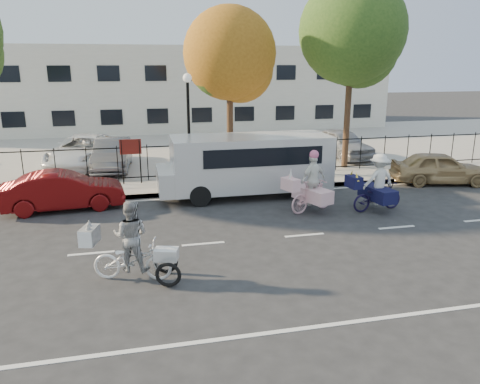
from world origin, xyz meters
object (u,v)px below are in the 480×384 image
object	(u,v)px
lot_car_b	(84,151)
red_sedan	(63,191)
bull_bike	(377,188)
white_van	(247,163)
lot_car_c	(112,154)
lot_car_d	(342,143)
lamppost	(188,108)
zebra_trike	(132,250)
gold_sedan	(440,168)
unicorn_bike	(312,189)

from	to	relation	value
lot_car_b	red_sedan	bearing A→B (deg)	-76.45
bull_bike	white_van	distance (m)	4.76
white_van	lot_car_c	distance (m)	7.22
lot_car_d	lamppost	bearing A→B (deg)	-166.22
lot_car_d	white_van	bearing A→B (deg)	-146.49
bull_bike	white_van	xyz separation A→B (m)	(-3.83, 2.78, 0.47)
zebra_trike	lot_car_c	size ratio (longest dim) A/B	0.53
gold_sedan	lot_car_d	xyz separation A→B (m)	(-1.90, 5.43, 0.21)
white_van	gold_sedan	size ratio (longest dim) A/B	1.64
zebra_trike	lot_car_c	bearing A→B (deg)	19.89
white_van	lot_car_d	distance (m)	8.36
red_sedan	lot_car_d	bearing A→B (deg)	-71.51
bull_bike	lot_car_b	bearing A→B (deg)	41.22
lot_car_b	lot_car_c	world-z (taller)	lot_car_b
white_van	bull_bike	bearing A→B (deg)	-35.49
lamppost	white_van	size ratio (longest dim) A/B	0.68
lot_car_c	lot_car_d	world-z (taller)	lot_car_d
white_van	lot_car_c	bearing A→B (deg)	135.14
zebra_trike	bull_bike	bearing A→B (deg)	-50.58
lot_car_d	lot_car_b	bearing A→B (deg)	170.20
lot_car_b	lot_car_c	size ratio (longest dim) A/B	1.24
lamppost	lot_car_b	distance (m)	6.26
bull_bike	white_van	bearing A→B (deg)	46.10
unicorn_bike	white_van	world-z (taller)	white_van
zebra_trike	white_van	world-z (taller)	white_van
lamppost	lot_car_b	size ratio (longest dim) A/B	0.82
lamppost	red_sedan	size ratio (longest dim) A/B	1.08
white_van	gold_sedan	xyz separation A→B (m)	(8.25, -0.00, -0.59)
red_sedan	lot_car_d	distance (m)	14.09
bull_bike	unicorn_bike	bearing A→B (deg)	72.59
lamppost	red_sedan	xyz separation A→B (m)	(-4.66, -2.54, -2.45)
zebra_trike	red_sedan	distance (m)	6.46
unicorn_bike	gold_sedan	xyz separation A→B (m)	(6.62, 2.41, -0.12)
white_van	lot_car_c	size ratio (longest dim) A/B	1.51
bull_bike	lot_car_d	bearing A→B (deg)	-24.98
lamppost	red_sedan	world-z (taller)	lamppost
gold_sedan	lot_car_c	xyz separation A→B (m)	(-13.32, 5.13, 0.18)
zebra_trike	lot_car_c	xyz separation A→B (m)	(-0.77, 11.42, 0.11)
zebra_trike	gold_sedan	distance (m)	14.04
lot_car_b	lot_car_d	distance (m)	12.74
lot_car_c	bull_bike	bearing A→B (deg)	-37.62
lamppost	gold_sedan	world-z (taller)	lamppost
lamppost	bull_bike	xyz separation A→B (m)	(5.72, -5.08, -2.33)
zebra_trike	lot_car_d	xyz separation A→B (m)	(10.65, 11.72, 0.14)
lamppost	lot_car_d	xyz separation A→B (m)	(8.24, 3.13, -2.24)
lamppost	zebra_trike	size ratio (longest dim) A/B	1.94
lamppost	unicorn_bike	xyz separation A→B (m)	(3.52, -4.71, -2.33)
white_van	lot_car_d	size ratio (longest dim) A/B	1.51
unicorn_bike	bull_bike	world-z (taller)	unicorn_bike
white_van	red_sedan	bearing A→B (deg)	-177.40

